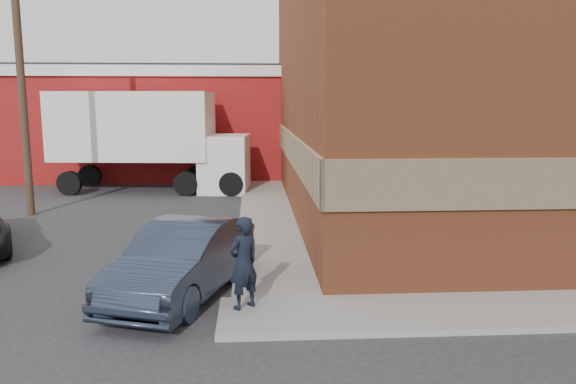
# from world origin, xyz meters

# --- Properties ---
(ground) EXTENTS (90.00, 90.00, 0.00)m
(ground) POSITION_xyz_m (0.00, 0.00, 0.00)
(ground) COLOR #28282B
(ground) RESTS_ON ground
(brick_building) EXTENTS (14.25, 18.25, 9.36)m
(brick_building) POSITION_xyz_m (8.50, 9.00, 4.68)
(brick_building) COLOR brown
(brick_building) RESTS_ON ground
(sidewalk_west) EXTENTS (1.80, 18.00, 0.12)m
(sidewalk_west) POSITION_xyz_m (0.60, 9.00, 0.06)
(sidewalk_west) COLOR gray
(sidewalk_west) RESTS_ON ground
(warehouse) EXTENTS (16.30, 8.30, 5.60)m
(warehouse) POSITION_xyz_m (-6.00, 20.00, 2.81)
(warehouse) COLOR maroon
(warehouse) RESTS_ON ground
(utility_pole) EXTENTS (2.00, 0.26, 9.00)m
(utility_pole) POSITION_xyz_m (-7.50, 9.00, 4.75)
(utility_pole) COLOR #473223
(utility_pole) RESTS_ON ground
(man) EXTENTS (0.74, 0.71, 1.72)m
(man) POSITION_xyz_m (-0.04, -0.58, 0.98)
(man) COLOR black
(man) RESTS_ON sidewalk_south
(sedan) EXTENTS (2.90, 4.77, 1.48)m
(sedan) POSITION_xyz_m (-1.27, 0.50, 0.74)
(sedan) COLOR #293244
(sedan) RESTS_ON ground
(box_truck) EXTENTS (8.85, 3.35, 4.27)m
(box_truck) POSITION_xyz_m (-4.12, 13.95, 2.46)
(box_truck) COLOR white
(box_truck) RESTS_ON ground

